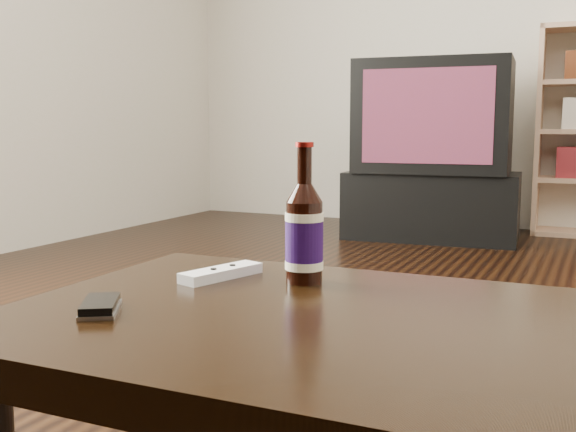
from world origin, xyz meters
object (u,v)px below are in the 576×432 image
at_px(coffee_table, 385,361).
at_px(beer_bottle, 304,234).
at_px(remote, 221,273).
at_px(tv_stand, 431,206).
at_px(phone, 100,306).
at_px(tv, 434,117).

relative_size(coffee_table, beer_bottle, 4.63).
relative_size(coffee_table, remote, 6.60).
xyz_separation_m(tv_stand, phone, (0.28, -3.25, 0.21)).
xyz_separation_m(tv, beer_bottle, (0.47, -2.96, -0.24)).
xyz_separation_m(phone, remote, (0.05, 0.26, 0.00)).
xyz_separation_m(tv_stand, coffee_table, (0.67, -3.13, 0.15)).
bearing_deg(tv, phone, -89.47).
relative_size(beer_bottle, remote, 1.43).
bearing_deg(tv, coffee_table, -82.44).
distance_m(tv_stand, phone, 3.27).
relative_size(phone, remote, 0.65).
xyz_separation_m(coffee_table, phone, (-0.38, -0.12, 0.06)).
bearing_deg(beer_bottle, tv_stand, 99.04).
bearing_deg(remote, coffee_table, -5.16).
distance_m(tv, phone, 3.28).
xyz_separation_m(tv_stand, remote, (0.33, -2.99, 0.21)).
relative_size(tv, remote, 5.51).
relative_size(tv, coffee_table, 0.84).
bearing_deg(phone, beer_bottle, 24.61).
distance_m(beer_bottle, phone, 0.35).
bearing_deg(tv_stand, tv, -90.00).
bearing_deg(tv, beer_bottle, -85.39).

